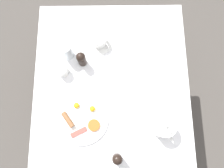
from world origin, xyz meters
TOP-DOWN VIEW (x-y plane):
  - ground_plane at (0.00, 0.00)m, footprint 8.00×8.00m
  - table at (0.00, 0.00)m, footprint 0.86×0.99m
  - breakfast_plate at (-0.16, -0.18)m, footprint 0.28×0.28m
  - teapot_near at (0.26, -0.23)m, footprint 0.11×0.19m
  - teacup_with_saucer_left at (-0.07, 0.25)m, footprint 0.15×0.15m
  - water_glass_tall at (-0.24, 0.18)m, footprint 0.07×0.07m
  - creamer_jug at (-0.27, 0.08)m, footprint 0.09×0.06m
  - pepper_grinder at (0.02, -0.38)m, footprint 0.05×0.05m
  - salt_grinder at (-0.16, 0.13)m, footprint 0.05×0.05m
  - fork_by_plate at (0.09, 0.04)m, footprint 0.19×0.03m
  - knife_by_plate at (0.24, 0.27)m, footprint 0.22×0.06m

SIDE VIEW (x-z plane):
  - ground_plane at x=0.00m, z-range 0.00..0.00m
  - table at x=0.00m, z-range 0.29..1.03m
  - fork_by_plate at x=0.09m, z-range 0.74..0.75m
  - knife_by_plate at x=0.24m, z-range 0.74..0.75m
  - breakfast_plate at x=-0.16m, z-range 0.73..0.77m
  - teacup_with_saucer_left at x=-0.07m, z-range 0.74..0.81m
  - creamer_jug at x=-0.27m, z-range 0.74..0.81m
  - teapot_near at x=0.26m, z-range 0.73..0.86m
  - pepper_grinder at x=0.02m, z-range 0.75..0.86m
  - salt_grinder at x=-0.16m, z-range 0.75..0.86m
  - water_glass_tall at x=-0.24m, z-range 0.74..0.86m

